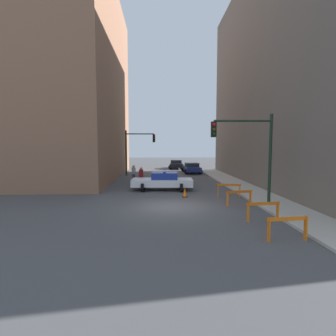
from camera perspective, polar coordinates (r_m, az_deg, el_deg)
ground_plane at (r=15.13m, az=0.70°, el=-8.41°), size 120.00×120.00×0.00m
sidewalk_right at (r=16.63m, az=22.76°, el=-7.37°), size 2.40×44.00×0.12m
building_corner_left at (r=31.47m, az=-24.12°, el=16.18°), size 14.00×20.00×19.70m
building_right at (r=27.47m, az=30.40°, el=17.41°), size 12.00×28.00×19.46m
traffic_light_near at (r=16.19m, az=17.63°, el=4.84°), size 3.64×0.35×5.20m
traffic_light_far at (r=30.46m, az=-7.05°, el=4.74°), size 3.44×0.35×5.20m
police_car at (r=20.50m, az=-1.16°, el=-2.81°), size 4.77×2.49×1.52m
parked_car_near at (r=33.06m, az=5.16°, el=0.05°), size 2.37×4.36×1.31m
parked_car_mid at (r=39.43m, az=1.83°, el=0.86°), size 2.55×4.46×1.31m
pedestrian_crossing at (r=22.45m, az=-5.87°, el=-1.81°), size 0.42×0.42×1.66m
pedestrian_corner at (r=24.59m, az=-7.48°, el=-1.24°), size 0.42×0.42×1.66m
barrier_front at (r=10.69m, az=24.59°, el=-11.15°), size 1.60×0.29×0.90m
barrier_mid at (r=12.93m, az=19.99°, el=-8.23°), size 1.60×0.30×0.90m
barrier_back at (r=15.72m, az=15.25°, el=-5.79°), size 1.58×0.45×0.90m
barrier_corner at (r=18.22m, az=13.10°, el=-4.27°), size 1.58×0.43×0.90m
traffic_cone at (r=17.88m, az=3.70°, el=-5.30°), size 0.36×0.36×0.66m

